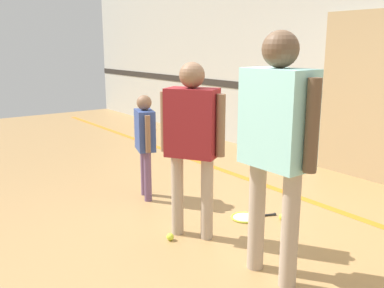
{
  "coord_description": "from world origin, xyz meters",
  "views": [
    {
      "loc": [
        2.68,
        -2.25,
        1.7
      ],
      "look_at": [
        -0.23,
        -0.1,
        0.86
      ],
      "focal_mm": 40.0,
      "sensor_mm": 36.0,
      "label": 1
    }
  ],
  "objects_px": {
    "person_student_right": "(277,132)",
    "tennis_ball_near_instructor": "(170,237)",
    "person_student_left": "(145,135)",
    "person_instructor": "(192,132)",
    "racket_spare_on_floor": "(246,217)",
    "tennis_ball_by_spare_racket": "(282,217)"
  },
  "relations": [
    {
      "from": "person_student_left",
      "to": "person_student_right",
      "type": "xyz_separation_m",
      "value": [
        2.03,
        -0.12,
        0.39
      ]
    },
    {
      "from": "tennis_ball_near_instructor",
      "to": "person_student_right",
      "type": "bearing_deg",
      "value": 16.04
    },
    {
      "from": "person_student_left",
      "to": "person_student_right",
      "type": "height_order",
      "value": "person_student_right"
    },
    {
      "from": "person_student_right",
      "to": "tennis_ball_near_instructor",
      "type": "relative_size",
      "value": 27.22
    },
    {
      "from": "person_instructor",
      "to": "tennis_ball_near_instructor",
      "type": "relative_size",
      "value": 23.64
    },
    {
      "from": "person_student_left",
      "to": "tennis_ball_by_spare_racket",
      "type": "xyz_separation_m",
      "value": [
        1.36,
        0.75,
        -0.69
      ]
    },
    {
      "from": "person_instructor",
      "to": "tennis_ball_by_spare_racket",
      "type": "bearing_deg",
      "value": 42.55
    },
    {
      "from": "racket_spare_on_floor",
      "to": "person_student_right",
      "type": "bearing_deg",
      "value": -101.82
    },
    {
      "from": "person_student_left",
      "to": "racket_spare_on_floor",
      "type": "relative_size",
      "value": 2.35
    },
    {
      "from": "person_student_left",
      "to": "tennis_ball_by_spare_racket",
      "type": "height_order",
      "value": "person_student_left"
    },
    {
      "from": "tennis_ball_by_spare_racket",
      "to": "person_student_left",
      "type": "bearing_deg",
      "value": -151.08
    },
    {
      "from": "tennis_ball_by_spare_racket",
      "to": "person_student_right",
      "type": "bearing_deg",
      "value": -52.68
    },
    {
      "from": "person_instructor",
      "to": "tennis_ball_near_instructor",
      "type": "bearing_deg",
      "value": -131.22
    },
    {
      "from": "person_student_left",
      "to": "tennis_ball_by_spare_racket",
      "type": "relative_size",
      "value": 17.71
    },
    {
      "from": "person_student_right",
      "to": "tennis_ball_by_spare_racket",
      "type": "bearing_deg",
      "value": -52.75
    },
    {
      "from": "person_student_right",
      "to": "racket_spare_on_floor",
      "type": "height_order",
      "value": "person_student_right"
    },
    {
      "from": "person_student_left",
      "to": "person_student_right",
      "type": "bearing_deg",
      "value": 16.35
    },
    {
      "from": "person_instructor",
      "to": "person_student_right",
      "type": "xyz_separation_m",
      "value": [
        0.92,
        0.06,
        0.15
      ]
    },
    {
      "from": "person_instructor",
      "to": "tennis_ball_by_spare_racket",
      "type": "height_order",
      "value": "person_instructor"
    },
    {
      "from": "person_student_left",
      "to": "person_instructor",
      "type": "bearing_deg",
      "value": 10.75
    },
    {
      "from": "racket_spare_on_floor",
      "to": "tennis_ball_near_instructor",
      "type": "height_order",
      "value": "tennis_ball_near_instructor"
    },
    {
      "from": "tennis_ball_near_instructor",
      "to": "tennis_ball_by_spare_racket",
      "type": "bearing_deg",
      "value": 75.91
    }
  ]
}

